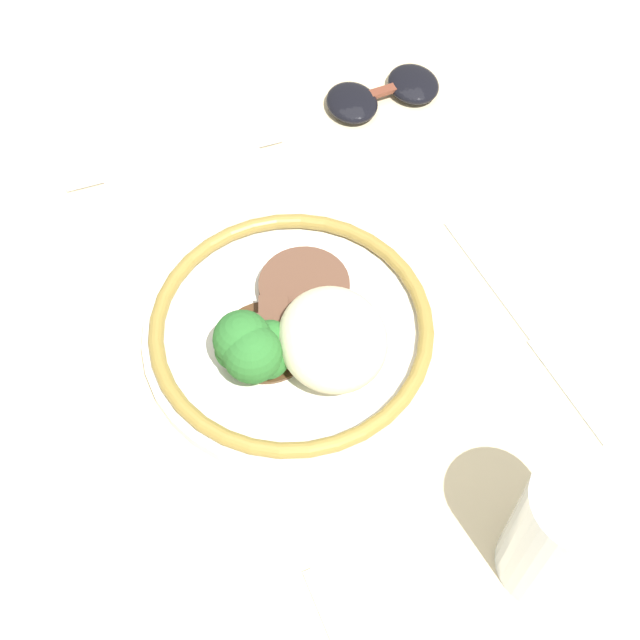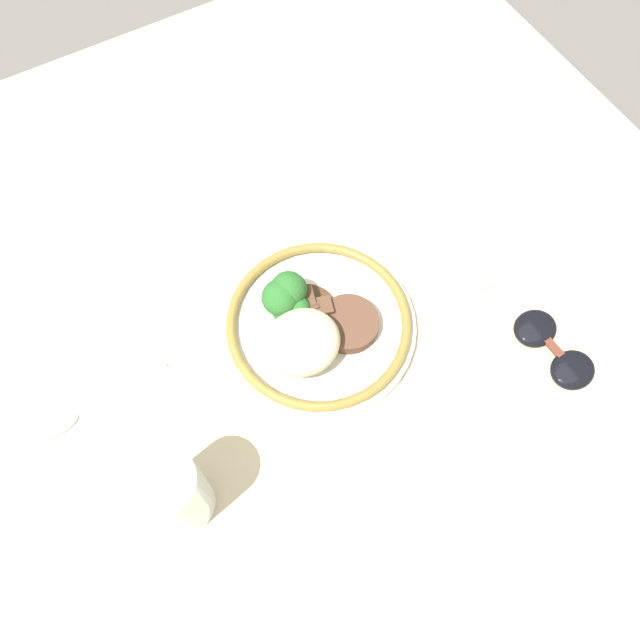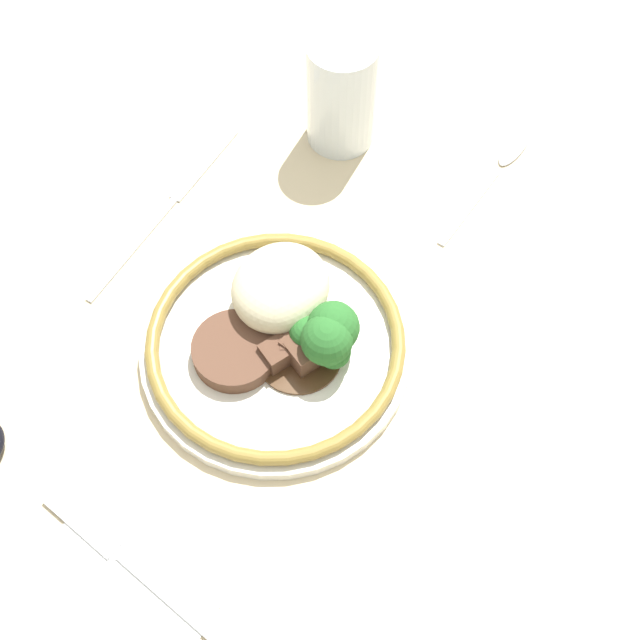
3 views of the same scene
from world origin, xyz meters
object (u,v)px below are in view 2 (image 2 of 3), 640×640
Objects in this scene: juice_glass at (175,494)px; fork at (452,241)px; spoon at (73,419)px; plate at (312,323)px; sunglasses at (553,349)px; knife at (356,482)px.

fork is (-0.43, -0.13, -0.05)m from juice_glass.
fork is 0.50m from spoon.
plate is 1.18× the size of fork.
plate reaches higher than sunglasses.
sunglasses is (-0.23, 0.16, -0.01)m from plate.
spoon is (0.29, -0.04, -0.02)m from plate.
juice_glass is 0.70× the size of spoon.
knife is at bearing 156.84° from juice_glass.
knife is at bearing -0.71° from sunglasses.
sunglasses is at bearing 144.66° from plate.
knife is at bearing -53.04° from fork.
juice_glass is 0.45m from fork.
juice_glass reaches higher than fork.
spoon is 1.48× the size of sunglasses.
fork is at bearing -150.70° from knife.
knife is 0.28m from sunglasses.
sunglasses is (-0.45, 0.06, -0.04)m from juice_glass.
juice_glass is 0.51× the size of knife.
plate is 0.28m from sunglasses.
plate is 0.22m from fork.
juice_glass is at bearing -30.76° from knife.
plate is at bearing -112.63° from knife.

